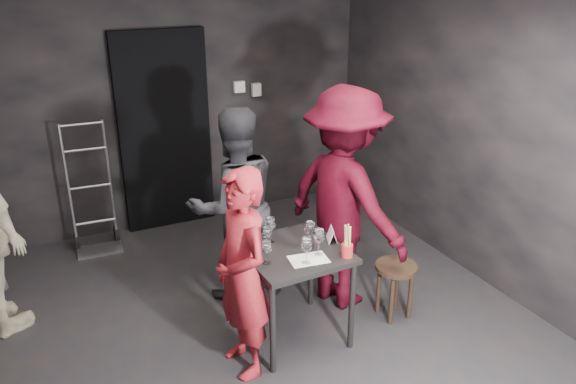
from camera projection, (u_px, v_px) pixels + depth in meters
name	position (u px, v px, depth m)	size (l,w,h in m)	color
floor	(257.00, 347.00, 4.26)	(4.50, 5.00, 0.02)	black
wall_back	(161.00, 103.00, 5.83)	(4.50, 0.04, 2.70)	black
wall_right	(504.00, 139.00, 4.64)	(0.04, 5.00, 2.70)	black
doorway	(165.00, 132.00, 5.89)	(0.95, 0.10, 2.10)	black
wallbox_upper	(239.00, 87.00, 6.09)	(0.12, 0.06, 0.12)	#B7B7B2
wallbox_lower	(256.00, 90.00, 6.19)	(0.10, 0.06, 0.14)	#B7B7B2
hand_truck	(96.00, 227.00, 5.65)	(0.44, 0.36, 1.31)	#B2B2B7
tasting_table	(294.00, 262.00, 4.15)	(0.72, 0.72, 0.75)	black
stool	(396.00, 276.00, 4.51)	(0.34, 0.34, 0.47)	black
server_red	(242.00, 274.00, 3.78)	(0.56, 0.36, 1.52)	#AA1D27
woman_black	(234.00, 195.00, 4.62)	(0.90, 0.50, 1.86)	#28282C
man_maroon	(346.00, 175.00, 4.45)	(1.48, 0.69, 2.29)	#3A040F
tasting_mat	(308.00, 259.00, 3.98)	(0.27, 0.18, 0.00)	white
wine_glass_a	(267.00, 251.00, 3.90)	(0.07, 0.07, 0.19)	white
wine_glass_b	(267.00, 237.00, 4.10)	(0.07, 0.07, 0.19)	white
wine_glass_c	(270.00, 229.00, 4.19)	(0.08, 0.08, 0.22)	white
wine_glass_d	(306.00, 249.00, 3.89)	(0.08, 0.08, 0.22)	white
wine_glass_e	(319.00, 241.00, 4.01)	(0.08, 0.08, 0.22)	white
wine_glass_f	(310.00, 233.00, 4.12)	(0.08, 0.08, 0.22)	white
wine_bottle	(253.00, 240.00, 3.97)	(0.08, 0.08, 0.35)	black
breadstick_cup	(347.00, 241.00, 3.98)	(0.08, 0.08, 0.26)	red
reserved_card	(330.00, 235.00, 4.23)	(0.08, 0.14, 0.10)	white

